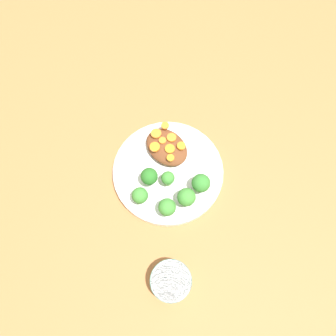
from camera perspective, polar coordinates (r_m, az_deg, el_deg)
The scene contains 18 objects.
ground_plane at distance 0.87m, azimuth 0.00°, elevation -0.85°, with size 4.00×4.00×0.00m, color #9E6638.
plate at distance 0.85m, azimuth 0.00°, elevation -0.54°, with size 0.29×0.29×0.02m.
dip_bowl at distance 0.78m, azimuth 0.51°, elevation -19.12°, with size 0.09×0.09×0.05m.
stew_mound at distance 0.86m, azimuth -0.23°, elevation 3.66°, with size 0.12×0.09×0.03m, color brown.
broccoli_floret_0 at distance 0.81m, azimuth -0.02°, elevation -1.85°, with size 0.03×0.03×0.05m.
broccoli_floret_1 at distance 0.79m, azimuth 3.22°, elevation -5.13°, with size 0.05×0.05×0.06m.
broccoli_floret_2 at distance 0.80m, azimuth -3.29°, elevation -1.51°, with size 0.04×0.04×0.06m.
broccoli_floret_3 at distance 0.80m, azimuth -4.91°, elevation -4.82°, with size 0.04×0.04×0.05m.
broccoli_floret_4 at distance 0.80m, azimuth 5.75°, elevation -2.65°, with size 0.05×0.05×0.06m.
broccoli_floret_5 at distance 0.78m, azimuth -0.16°, elevation -6.86°, with size 0.04×0.04×0.06m.
carrot_slice_0 at distance 0.83m, azimuth -2.32°, elevation 3.67°, with size 0.03×0.03×0.01m, color orange.
carrot_slice_1 at distance 0.85m, azimuth -2.08°, elevation 6.02°, with size 0.03×0.03×0.01m, color orange.
carrot_slice_2 at distance 0.84m, azimuth 2.32°, elevation 3.86°, with size 0.02×0.02×0.01m, color orange.
carrot_slice_3 at distance 0.82m, azimuth 0.44°, elevation 1.78°, with size 0.02×0.02×0.01m, color orange.
carrot_slice_4 at distance 0.86m, azimuth -0.51°, elevation 7.39°, with size 0.02×0.02×0.00m, color orange.
carrot_slice_5 at distance 0.83m, azimuth 0.32°, elevation 3.37°, with size 0.03×0.03×0.00m, color orange.
carrot_slice_6 at distance 0.85m, azimuth 0.62°, elevation 5.31°, with size 0.02×0.02×0.01m, color orange.
carrot_slice_7 at distance 0.84m, azimuth -0.96°, elevation 4.82°, with size 0.02×0.02×0.00m, color orange.
Camera 1 is at (0.23, -0.22, 0.81)m, focal length 35.00 mm.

